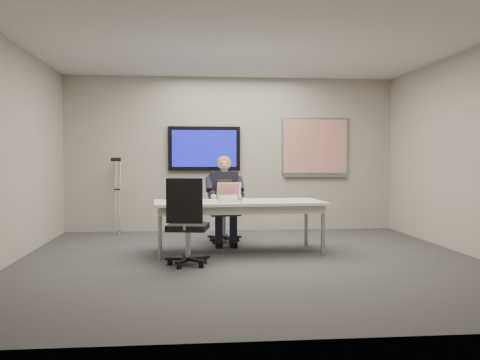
{
  "coord_description": "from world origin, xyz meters",
  "views": [
    {
      "loc": [
        -0.8,
        -6.75,
        1.31
      ],
      "look_at": [
        -0.07,
        0.66,
        1.02
      ],
      "focal_mm": 40.0,
      "sensor_mm": 36.0,
      "label": 1
    }
  ],
  "objects": [
    {
      "name": "name_tent",
      "position": [
        -0.26,
        0.38,
        0.78
      ],
      "size": [
        0.28,
        0.18,
        0.11
      ],
      "primitive_type": null,
      "rotation": [
        0.0,
        0.0,
        0.4
      ],
      "color": "white",
      "rests_on": "conference_table"
    },
    {
      "name": "office_chair_far",
      "position": [
        -0.24,
        1.67,
        0.33
      ],
      "size": [
        0.56,
        0.56,
        1.05
      ],
      "rotation": [
        0.0,
        0.0,
        0.13
      ],
      "color": "black",
      "rests_on": "ground"
    },
    {
      "name": "crutch",
      "position": [
        -2.03,
        2.75,
        0.68
      ],
      "size": [
        0.36,
        0.76,
        1.42
      ],
      "primitive_type": null,
      "rotation": [
        -0.25,
        0.0,
        0.25
      ],
      "color": "#97999E",
      "rests_on": "ground"
    },
    {
      "name": "wall_front",
      "position": [
        0.0,
        -3.0,
        1.4
      ],
      "size": [
        6.0,
        0.02,
        2.8
      ],
      "primitive_type": "cube",
      "color": "#ABA49B",
      "rests_on": "ground"
    },
    {
      "name": "office_chair_near",
      "position": [
        -0.81,
        -0.24,
        0.34
      ],
      "size": [
        0.6,
        0.6,
        1.08
      ],
      "rotation": [
        0.0,
        0.0,
        2.96
      ],
      "color": "black",
      "rests_on": "ground"
    },
    {
      "name": "pen",
      "position": [
        -0.09,
        0.32,
        0.73
      ],
      "size": [
        0.04,
        0.14,
        0.01
      ],
      "primitive_type": "cylinder",
      "rotation": [
        0.0,
        1.57,
        1.38
      ],
      "color": "black",
      "rests_on": "conference_table"
    },
    {
      "name": "tv_display",
      "position": [
        -0.5,
        2.95,
        1.5
      ],
      "size": [
        1.3,
        0.09,
        0.8
      ],
      "color": "black",
      "rests_on": "wall_back"
    },
    {
      "name": "conference_table",
      "position": [
        -0.09,
        0.65,
        0.64
      ],
      "size": [
        2.39,
        1.1,
        0.72
      ],
      "rotation": [
        0.0,
        0.0,
        0.06
      ],
      "color": "white",
      "rests_on": "ground"
    },
    {
      "name": "ceiling",
      "position": [
        0.0,
        0.0,
        2.8
      ],
      "size": [
        6.0,
        6.0,
        0.02
      ],
      "primitive_type": "cube",
      "color": "silver",
      "rests_on": "wall_back"
    },
    {
      "name": "floor",
      "position": [
        0.0,
        0.0,
        0.0
      ],
      "size": [
        6.0,
        6.0,
        0.02
      ],
      "primitive_type": "cube",
      "color": "#3A3A3D",
      "rests_on": "ground"
    },
    {
      "name": "wall_back",
      "position": [
        0.0,
        3.0,
        1.4
      ],
      "size": [
        6.0,
        0.02,
        2.8
      ],
      "primitive_type": "cube",
      "color": "#ABA49B",
      "rests_on": "ground"
    },
    {
      "name": "whiteboard",
      "position": [
        1.55,
        2.97,
        1.53
      ],
      "size": [
        1.25,
        0.08,
        1.1
      ],
      "color": "#979B9F",
      "rests_on": "wall_back"
    },
    {
      "name": "laptop",
      "position": [
        -0.21,
        0.86,
        0.78
      ],
      "size": [
        0.38,
        0.37,
        0.25
      ],
      "rotation": [
        0.0,
        0.0,
        0.13
      ],
      "color": "#A8A8AB",
      "rests_on": "conference_table"
    },
    {
      "name": "seated_person",
      "position": [
        -0.23,
        1.42,
        0.55
      ],
      "size": [
        0.43,
        0.73,
        1.36
      ],
      "rotation": [
        0.0,
        0.0,
        0.04
      ],
      "color": "#1C212F",
      "rests_on": "office_chair_far"
    },
    {
      "name": "wall_left",
      "position": [
        -3.0,
        0.0,
        1.4
      ],
      "size": [
        0.02,
        6.0,
        2.8
      ],
      "primitive_type": "cube",
      "color": "#ABA49B",
      "rests_on": "ground"
    },
    {
      "name": "wall_right",
      "position": [
        3.0,
        0.0,
        1.4
      ],
      "size": [
        0.02,
        6.0,
        2.8
      ],
      "primitive_type": "cube",
      "color": "#ABA49B",
      "rests_on": "ground"
    }
  ]
}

